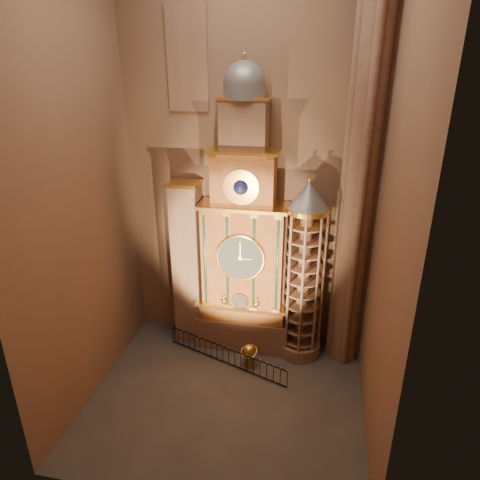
% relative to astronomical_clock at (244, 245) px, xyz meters
% --- Properties ---
extents(floor, '(14.00, 14.00, 0.00)m').
position_rel_astronomical_clock_xyz_m(floor, '(0.00, -4.96, -6.68)').
color(floor, '#383330').
rests_on(floor, ground).
extents(wall_back, '(22.00, 0.00, 22.00)m').
position_rel_astronomical_clock_xyz_m(wall_back, '(0.00, 1.04, 4.32)').
color(wall_back, '#876348').
rests_on(wall_back, floor).
extents(wall_left, '(0.00, 22.00, 22.00)m').
position_rel_astronomical_clock_xyz_m(wall_left, '(-7.00, -4.96, 4.32)').
color(wall_left, '#876348').
rests_on(wall_left, floor).
extents(wall_right, '(0.00, 22.00, 22.00)m').
position_rel_astronomical_clock_xyz_m(wall_right, '(7.00, -4.96, 4.32)').
color(wall_right, '#876348').
rests_on(wall_right, floor).
extents(astronomical_clock, '(5.60, 2.41, 16.70)m').
position_rel_astronomical_clock_xyz_m(astronomical_clock, '(0.00, 0.00, 0.00)').
color(astronomical_clock, '#8C634C').
rests_on(astronomical_clock, floor).
extents(portrait_tower, '(1.80, 1.60, 10.20)m').
position_rel_astronomical_clock_xyz_m(portrait_tower, '(-3.40, 0.02, -1.53)').
color(portrait_tower, '#8C634C').
rests_on(portrait_tower, floor).
extents(stair_turret, '(2.50, 2.50, 10.80)m').
position_rel_astronomical_clock_xyz_m(stair_turret, '(3.50, -0.26, -1.41)').
color(stair_turret, '#8C634C').
rests_on(stair_turret, floor).
extents(gothic_pier, '(2.04, 2.04, 22.00)m').
position_rel_astronomical_clock_xyz_m(gothic_pier, '(6.10, 0.04, 4.32)').
color(gothic_pier, '#8C634C').
rests_on(gothic_pier, floor).
extents(stained_glass_window, '(2.20, 0.14, 5.20)m').
position_rel_astronomical_clock_xyz_m(stained_glass_window, '(-3.20, 0.95, 9.82)').
color(stained_glass_window, navy).
rests_on(stained_glass_window, wall_back).
extents(celestial_globe, '(1.26, 1.23, 1.41)m').
position_rel_astronomical_clock_xyz_m(celestial_globe, '(0.73, -2.15, -5.83)').
color(celestial_globe, '#8C634C').
rests_on(celestial_globe, floor).
extents(iron_railing, '(7.41, 2.83, 1.11)m').
position_rel_astronomical_clock_xyz_m(iron_railing, '(-0.62, -2.24, -6.08)').
color(iron_railing, black).
rests_on(iron_railing, floor).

